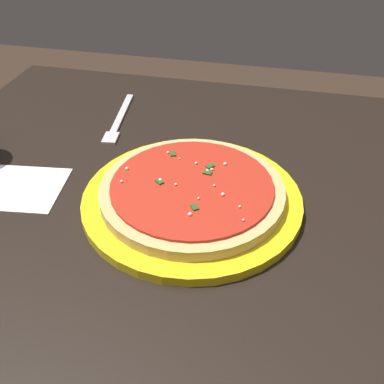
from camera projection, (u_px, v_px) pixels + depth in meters
restaurant_table at (162, 284)px, 0.71m from camera, size 0.86×0.87×0.77m
serving_plate at (192, 199)px, 0.62m from camera, size 0.31×0.31×0.01m
pizza at (192, 190)px, 0.61m from camera, size 0.25×0.25×0.02m
napkin_folded_right at (15, 188)px, 0.65m from camera, size 0.15×0.13×0.00m
fork at (119, 121)px, 0.81m from camera, size 0.04×0.19×0.00m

